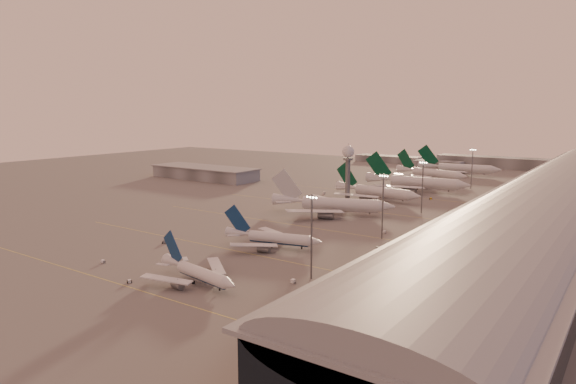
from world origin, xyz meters
The scene contains 27 objects.
ground centered at (0.00, 0.00, 0.00)m, with size 700.00×700.00×0.00m, color #585656.
taxiway_markings centered at (30.00, 56.00, 0.01)m, with size 180.00×185.25×0.02m.
terminal centered at (107.88, 110.09, 10.52)m, with size 57.00×362.00×23.04m.
hangar centered at (-120.00, 140.00, 4.32)m, with size 82.00×27.00×8.50m.
radar_tower centered at (5.00, 120.00, 20.95)m, with size 6.40×6.40×31.10m.
mast_a centered at (58.00, 0.00, 13.74)m, with size 3.60×0.56×25.00m.
mast_b centered at (55.00, 55.00, 13.74)m, with size 3.60×0.56×25.00m.
mast_c centered at (50.00, 110.00, 13.74)m, with size 3.60×0.56×25.00m.
mast_d centered at (48.00, 200.00, 13.74)m, with size 3.60×0.56×25.00m.
distant_horizon centered at (2.62, 325.14, 3.89)m, with size 165.00×37.50×9.00m.
narrowbody_near centered at (33.87, -21.87, 2.66)m, with size 33.46×26.48×13.16m.
narrowbody_mid centered at (28.38, 20.93, 2.95)m, with size 36.67×28.92×14.56m.
widebody_white centered at (16.66, 83.89, 3.59)m, with size 56.92×44.90×20.73m.
greentail_a centered at (17.31, 130.85, 3.39)m, with size 52.78×42.41×19.20m.
greentail_b centered at (23.93, 171.60, 4.08)m, with size 63.61×51.16×23.12m.
greentail_c centered at (13.90, 224.23, 3.62)m, with size 55.34×44.16×20.47m.
greentail_d centered at (21.76, 262.27, 3.89)m, with size 60.45×48.52×22.02m.
gsv_truck_a centered at (-4.56, -25.28, 1.09)m, with size 5.58×3.19×2.13m.
gsv_tug_near centered at (17.59, -32.71, 0.45)m, with size 3.22×3.55×0.87m.
gsv_catering_a centered at (56.13, -6.23, 2.26)m, with size 5.82×3.29×4.52m.
gsv_tug_mid centered at (-7.44, 2.75, 0.57)m, with size 4.00×4.55×1.12m.
gsv_truck_b centered at (60.87, 39.76, 1.14)m, with size 5.74×2.57×2.24m.
gsv_truck_c centered at (-17.95, 53.32, 0.96)m, with size 4.03×4.79×1.88m.
gsv_catering_b centered at (52.50, 63.18, 1.85)m, with size 4.79×2.72×3.71m.
gsv_tug_far centered at (26.20, 98.45, 0.59)m, with size 3.78×4.64×1.15m.
gsv_truck_d centered at (-16.28, 131.75, 1.27)m, with size 3.59×6.51×2.49m.
gsv_tug_hangar centered at (40.80, 148.96, 0.49)m, with size 3.79×3.01×0.94m.
Camera 1 is at (134.56, -121.41, 48.98)m, focal length 32.00 mm.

